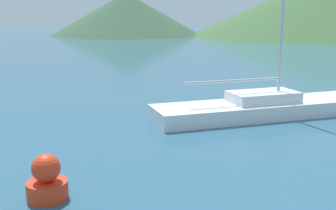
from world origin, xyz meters
The scene contains 4 objects.
sailboat_inner centered at (3.90, 17.82, 0.39)m, with size 8.87×5.58×8.06m.
buoy_marker centered at (-1.60, 9.62, 0.42)m, with size 0.89×0.89×1.03m.
hill_west centered at (-14.14, 79.21, 3.84)m, with size 27.52×27.52×7.68m.
hill_central centered at (20.21, 80.58, 5.06)m, with size 45.22×45.22×10.12m.
Camera 1 is at (1.92, 1.40, 3.97)m, focal length 45.00 mm.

